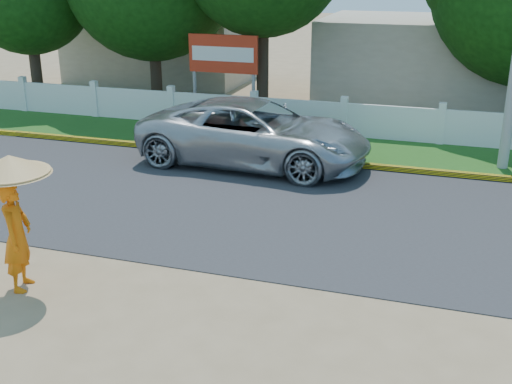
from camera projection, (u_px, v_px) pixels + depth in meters
ground at (219, 305)px, 10.60m from camera, size 120.00×120.00×0.00m
road at (289, 209)px, 14.63m from camera, size 60.00×7.00×0.02m
grass_verge at (334, 148)px, 19.32m from camera, size 60.00×3.50×0.03m
curb at (322, 162)px, 17.78m from camera, size 40.00×0.18×0.16m
fence at (344, 120)px, 20.44m from camera, size 40.00×0.10×1.10m
building_near at (451, 61)px, 25.31m from camera, size 10.00×6.00×3.20m
building_far at (163, 49)px, 29.98m from camera, size 8.00×5.00×2.80m
vehicle at (255, 133)px, 17.60m from camera, size 6.50×3.26×1.77m
monk_with_parasol at (14, 203)px, 10.64m from camera, size 1.32×1.32×2.41m
billboard at (223, 58)px, 22.15m from camera, size 2.50×0.13×2.95m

